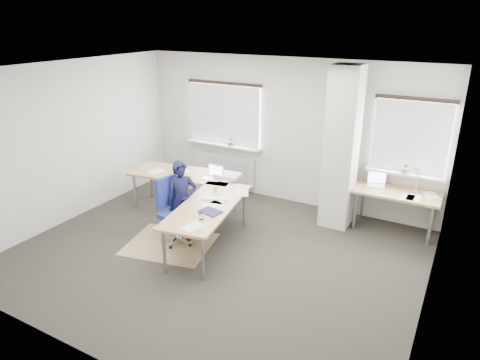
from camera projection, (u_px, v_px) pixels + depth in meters
The scene contains 8 objects.
ground at pixel (216, 254), 6.69m from camera, with size 6.00×6.00×0.00m, color #2A2722.
room_shell at pixel (240, 141), 6.36m from camera, with size 6.04×5.04×2.82m.
floor_mat at pixel (170, 244), 6.97m from camera, with size 1.34×1.13×0.01m, color #91764F.
white_crate at pixel (199, 182), 9.22m from camera, with size 0.44×0.31×0.26m, color white.
desk_main at pixel (197, 190), 7.35m from camera, with size 2.82×2.63×0.96m.
desk_side at pixel (397, 194), 7.19m from camera, with size 1.40×0.70×1.22m.
task_chair at pixel (177, 224), 6.98m from camera, with size 0.60×0.59×1.08m.
person at pixel (182, 201), 6.97m from camera, with size 0.49×0.32×1.34m, color black.
Camera 1 is at (3.16, -4.93, 3.47)m, focal length 32.00 mm.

